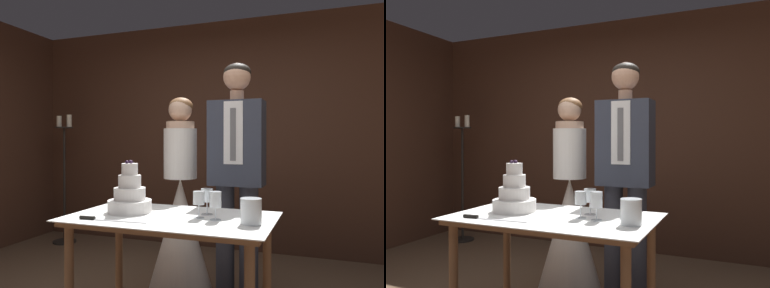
# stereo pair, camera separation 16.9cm
# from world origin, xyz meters

# --- Properties ---
(wall_back) EXTENTS (5.37, 0.12, 2.64)m
(wall_back) POSITION_xyz_m (0.00, 2.28, 1.32)
(wall_back) COLOR #472B1E
(wall_back) RESTS_ON ground_plane
(cake_table) EXTENTS (1.29, 0.76, 0.78)m
(cake_table) POSITION_xyz_m (0.08, 0.19, 0.68)
(cake_table) COLOR brown
(cake_table) RESTS_ON ground_plane
(tiered_cake) EXTENTS (0.29, 0.29, 0.35)m
(tiered_cake) POSITION_xyz_m (-0.23, 0.22, 0.88)
(tiered_cake) COLOR white
(tiered_cake) RESTS_ON cake_table
(cake_knife) EXTENTS (0.44, 0.06, 0.02)m
(cake_knife) POSITION_xyz_m (-0.27, -0.07, 0.79)
(cake_knife) COLOR silver
(cake_knife) RESTS_ON cake_table
(wine_glass_near) EXTENTS (0.08, 0.08, 0.17)m
(wine_glass_near) POSITION_xyz_m (0.28, 0.32, 0.89)
(wine_glass_near) COLOR silver
(wine_glass_near) RESTS_ON cake_table
(wine_glass_middle) EXTENTS (0.07, 0.07, 0.17)m
(wine_glass_middle) POSITION_xyz_m (0.38, 0.17, 0.89)
(wine_glass_middle) COLOR silver
(wine_glass_middle) RESTS_ON cake_table
(wine_glass_far) EXTENTS (0.07, 0.07, 0.17)m
(wine_glass_far) POSITION_xyz_m (0.27, 0.19, 0.89)
(wine_glass_far) COLOR silver
(wine_glass_far) RESTS_ON cake_table
(hurricane_candle) EXTENTS (0.12, 0.12, 0.15)m
(hurricane_candle) POSITION_xyz_m (0.60, 0.14, 0.85)
(hurricane_candle) COLOR silver
(hurricane_candle) RESTS_ON cake_table
(bride) EXTENTS (0.54, 0.54, 1.62)m
(bride) POSITION_xyz_m (-0.16, 0.95, 0.59)
(bride) COLOR white
(bride) RESTS_ON ground_plane
(groom) EXTENTS (0.43, 0.25, 1.87)m
(groom) POSITION_xyz_m (0.33, 0.95, 1.06)
(groom) COLOR #333847
(groom) RESTS_ON ground_plane
(candle_stand) EXTENTS (0.28, 0.28, 1.57)m
(candle_stand) POSITION_xyz_m (-2.04, 1.80, 0.74)
(candle_stand) COLOR black
(candle_stand) RESTS_ON ground_plane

